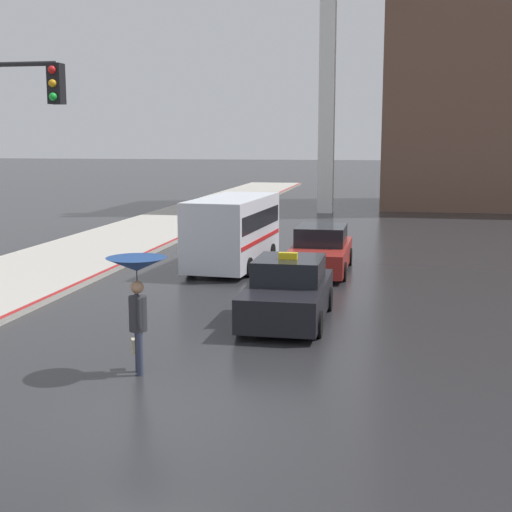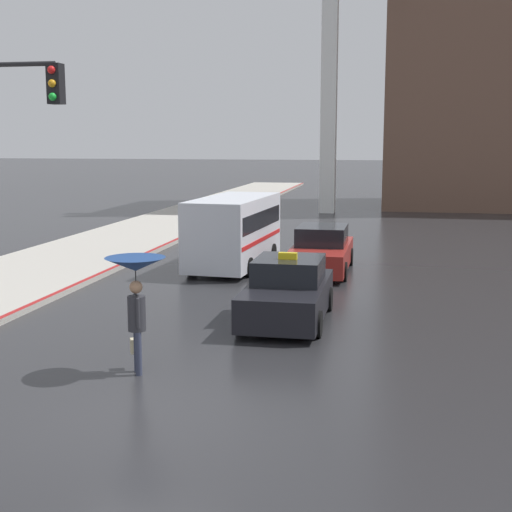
{
  "view_description": "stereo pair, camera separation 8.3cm",
  "coord_description": "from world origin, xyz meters",
  "px_view_note": "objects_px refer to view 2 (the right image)",
  "views": [
    {
      "loc": [
        3.79,
        -10.06,
        4.3
      ],
      "look_at": [
        0.41,
        7.46,
        1.4
      ],
      "focal_mm": 50.0,
      "sensor_mm": 36.0,
      "label": 1
    },
    {
      "loc": [
        3.88,
        -10.04,
        4.3
      ],
      "look_at": [
        0.41,
        7.46,
        1.4
      ],
      "focal_mm": 50.0,
      "sensor_mm": 36.0,
      "label": 2
    }
  ],
  "objects_px": {
    "taxi": "(288,293)",
    "sedan_red": "(321,251)",
    "pedestrian_with_umbrella": "(136,280)",
    "ambulance_van": "(234,229)",
    "monument_cross": "(330,3)"
  },
  "relations": [
    {
      "from": "sedan_red",
      "to": "monument_cross",
      "type": "relative_size",
      "value": 0.22
    },
    {
      "from": "sedan_red",
      "to": "monument_cross",
      "type": "bearing_deg",
      "value": -85.04
    },
    {
      "from": "sedan_red",
      "to": "monument_cross",
      "type": "height_order",
      "value": "monument_cross"
    },
    {
      "from": "sedan_red",
      "to": "ambulance_van",
      "type": "relative_size",
      "value": 0.87
    },
    {
      "from": "taxi",
      "to": "pedestrian_with_umbrella",
      "type": "bearing_deg",
      "value": 64.2
    },
    {
      "from": "taxi",
      "to": "sedan_red",
      "type": "relative_size",
      "value": 0.88
    },
    {
      "from": "ambulance_van",
      "to": "monument_cross",
      "type": "bearing_deg",
      "value": -90.13
    },
    {
      "from": "sedan_red",
      "to": "taxi",
      "type": "bearing_deg",
      "value": 89.12
    },
    {
      "from": "ambulance_van",
      "to": "pedestrian_with_umbrella",
      "type": "height_order",
      "value": "ambulance_van"
    },
    {
      "from": "taxi",
      "to": "monument_cross",
      "type": "distance_m",
      "value": 28.66
    },
    {
      "from": "taxi",
      "to": "sedan_red",
      "type": "bearing_deg",
      "value": -90.88
    },
    {
      "from": "sedan_red",
      "to": "monument_cross",
      "type": "xyz_separation_m",
      "value": [
        -1.7,
        19.55,
        11.42
      ]
    },
    {
      "from": "monument_cross",
      "to": "sedan_red",
      "type": "bearing_deg",
      "value": -85.04
    },
    {
      "from": "sedan_red",
      "to": "ambulance_van",
      "type": "xyz_separation_m",
      "value": [
        -3.01,
        0.23,
        0.65
      ]
    },
    {
      "from": "monument_cross",
      "to": "pedestrian_with_umbrella",
      "type": "bearing_deg",
      "value": -91.03
    }
  ]
}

